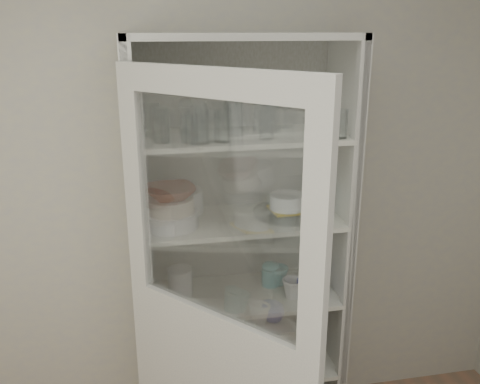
{
  "coord_description": "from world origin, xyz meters",
  "views": [
    {
      "loc": [
        -0.23,
        -0.94,
        2.12
      ],
      "look_at": [
        0.2,
        1.27,
        1.39
      ],
      "focal_mm": 38.0,
      "sensor_mm": 36.0,
      "label": 1
    }
  ],
  "objects_px": {
    "cupboard_door": "(217,364)",
    "goblet_0": "(186,114)",
    "grey_bowl_stack": "(318,194)",
    "measuring_cups": "(169,304)",
    "mug_teal": "(278,276)",
    "teal_jar": "(270,275)",
    "goblet_2": "(273,111)",
    "cream_dish": "(236,355)",
    "white_canister": "(180,282)",
    "goblet_1": "(231,112)",
    "mug_white": "(293,288)",
    "pantry_cabinet": "(238,272)",
    "plate_stack_back": "(182,201)",
    "plate_stack_front": "(171,219)",
    "white_ramekin": "(287,201)",
    "yellow_trivet": "(287,210)",
    "glass_platter": "(287,212)",
    "mug_blue": "(308,285)",
    "cream_bowl": "(171,205)",
    "tin_box": "(252,358)",
    "terracotta_bowl": "(170,192)",
    "goblet_3": "(286,110)"
  },
  "relations": [
    {
      "from": "cream_dish",
      "to": "teal_jar",
      "type": "bearing_deg",
      "value": 14.27
    },
    {
      "from": "grey_bowl_stack",
      "to": "measuring_cups",
      "type": "relative_size",
      "value": 1.48
    },
    {
      "from": "goblet_3",
      "to": "white_canister",
      "type": "distance_m",
      "value": 0.98
    },
    {
      "from": "goblet_2",
      "to": "measuring_cups",
      "type": "distance_m",
      "value": 1.03
    },
    {
      "from": "white_ramekin",
      "to": "mug_white",
      "type": "xyz_separation_m",
      "value": [
        0.01,
        -0.1,
        -0.42
      ]
    },
    {
      "from": "measuring_cups",
      "to": "white_canister",
      "type": "distance_m",
      "value": 0.14
    },
    {
      "from": "cream_dish",
      "to": "white_ramekin",
      "type": "bearing_deg",
      "value": 0.15
    },
    {
      "from": "terracotta_bowl",
      "to": "teal_jar",
      "type": "height_order",
      "value": "terracotta_bowl"
    },
    {
      "from": "yellow_trivet",
      "to": "white_canister",
      "type": "xyz_separation_m",
      "value": [
        -0.52,
        0.03,
        -0.35
      ]
    },
    {
      "from": "grey_bowl_stack",
      "to": "measuring_cups",
      "type": "bearing_deg",
      "value": -171.33
    },
    {
      "from": "white_ramekin",
      "to": "tin_box",
      "type": "bearing_deg",
      "value": -168.98
    },
    {
      "from": "goblet_0",
      "to": "goblet_3",
      "type": "relative_size",
      "value": 1.02
    },
    {
      "from": "glass_platter",
      "to": "white_ramekin",
      "type": "relative_size",
      "value": 1.99
    },
    {
      "from": "pantry_cabinet",
      "to": "yellow_trivet",
      "type": "height_order",
      "value": "pantry_cabinet"
    },
    {
      "from": "teal_jar",
      "to": "white_canister",
      "type": "bearing_deg",
      "value": -177.79
    },
    {
      "from": "goblet_0",
      "to": "yellow_trivet",
      "type": "relative_size",
      "value": 1.11
    },
    {
      "from": "glass_platter",
      "to": "mug_blue",
      "type": "xyz_separation_m",
      "value": [
        0.1,
        -0.07,
        -0.37
      ]
    },
    {
      "from": "measuring_cups",
      "to": "white_ramekin",
      "type": "bearing_deg",
      "value": 7.91
    },
    {
      "from": "goblet_2",
      "to": "mug_teal",
      "type": "bearing_deg",
      "value": -42.56
    },
    {
      "from": "cream_bowl",
      "to": "pantry_cabinet",
      "type": "bearing_deg",
      "value": 20.19
    },
    {
      "from": "glass_platter",
      "to": "measuring_cups",
      "type": "xyz_separation_m",
      "value": [
        -0.59,
        -0.08,
        -0.39
      ]
    },
    {
      "from": "teal_jar",
      "to": "measuring_cups",
      "type": "height_order",
      "value": "teal_jar"
    },
    {
      "from": "mug_teal",
      "to": "teal_jar",
      "type": "distance_m",
      "value": 0.04
    },
    {
      "from": "goblet_1",
      "to": "mug_white",
      "type": "xyz_separation_m",
      "value": [
        0.26,
        -0.22,
        -0.83
      ]
    },
    {
      "from": "teal_jar",
      "to": "glass_platter",
      "type": "bearing_deg",
      "value": -37.18
    },
    {
      "from": "grey_bowl_stack",
      "to": "mug_white",
      "type": "bearing_deg",
      "value": -139.96
    },
    {
      "from": "pantry_cabinet",
      "to": "cream_dish",
      "type": "distance_m",
      "value": 0.45
    },
    {
      "from": "goblet_2",
      "to": "cream_dish",
      "type": "distance_m",
      "value": 1.27
    },
    {
      "from": "cream_dish",
      "to": "cream_bowl",
      "type": "bearing_deg",
      "value": -170.21
    },
    {
      "from": "cupboard_door",
      "to": "goblet_3",
      "type": "height_order",
      "value": "cupboard_door"
    },
    {
      "from": "mug_teal",
      "to": "white_canister",
      "type": "relative_size",
      "value": 0.73
    },
    {
      "from": "white_canister",
      "to": "plate_stack_front",
      "type": "bearing_deg",
      "value": -112.66
    },
    {
      "from": "pantry_cabinet",
      "to": "grey_bowl_stack",
      "type": "height_order",
      "value": "pantry_cabinet"
    },
    {
      "from": "grey_bowl_stack",
      "to": "mug_white",
      "type": "distance_m",
      "value": 0.48
    },
    {
      "from": "goblet_3",
      "to": "white_canister",
      "type": "height_order",
      "value": "goblet_3"
    },
    {
      "from": "goblet_2",
      "to": "white_canister",
      "type": "distance_m",
      "value": 0.94
    },
    {
      "from": "plate_stack_front",
      "to": "cream_dish",
      "type": "xyz_separation_m",
      "value": [
        0.3,
        0.05,
        -0.8
      ]
    },
    {
      "from": "white_ramekin",
      "to": "yellow_trivet",
      "type": "bearing_deg",
      "value": 0.0
    },
    {
      "from": "pantry_cabinet",
      "to": "white_canister",
      "type": "relative_size",
      "value": 14.83
    },
    {
      "from": "cupboard_door",
      "to": "white_ramekin",
      "type": "bearing_deg",
      "value": 100.51
    },
    {
      "from": "cream_bowl",
      "to": "mug_blue",
      "type": "height_order",
      "value": "cream_bowl"
    },
    {
      "from": "cupboard_door",
      "to": "goblet_0",
      "type": "xyz_separation_m",
      "value": [
        -0.03,
        0.64,
        0.87
      ]
    },
    {
      "from": "plate_stack_back",
      "to": "glass_platter",
      "type": "bearing_deg",
      "value": -14.45
    },
    {
      "from": "plate_stack_back",
      "to": "measuring_cups",
      "type": "distance_m",
      "value": 0.49
    },
    {
      "from": "white_ramekin",
      "to": "tin_box",
      "type": "relative_size",
      "value": 0.77
    },
    {
      "from": "pantry_cabinet",
      "to": "plate_stack_back",
      "type": "relative_size",
      "value": 10.33
    },
    {
      "from": "cream_bowl",
      "to": "teal_jar",
      "type": "relative_size",
      "value": 1.98
    },
    {
      "from": "mug_white",
      "to": "cupboard_door",
      "type": "bearing_deg",
      "value": -147.5
    },
    {
      "from": "yellow_trivet",
      "to": "teal_jar",
      "type": "height_order",
      "value": "yellow_trivet"
    },
    {
      "from": "yellow_trivet",
      "to": "pantry_cabinet",
      "type": "bearing_deg",
      "value": 163.67
    }
  ]
}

